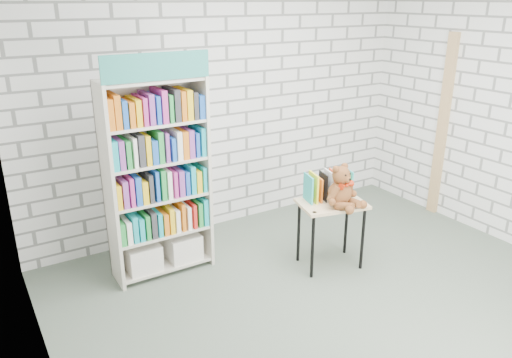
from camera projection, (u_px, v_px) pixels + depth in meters
ground at (343, 305)px, 4.23m from camera, size 4.50×4.50×0.00m
room_shell at (358, 95)px, 3.61m from camera, size 4.52×4.02×2.81m
bookshelf at (157, 178)px, 4.47m from camera, size 0.91×0.35×2.04m
display_table at (331, 211)px, 4.67m from camera, size 0.69×0.55×0.65m
table_books at (328, 186)px, 4.69m from camera, size 0.46×0.28×0.25m
teddy_bear at (342, 190)px, 4.51m from camera, size 0.36×0.35×0.39m
door_trim at (442, 127)px, 5.72m from camera, size 0.05×0.12×2.10m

